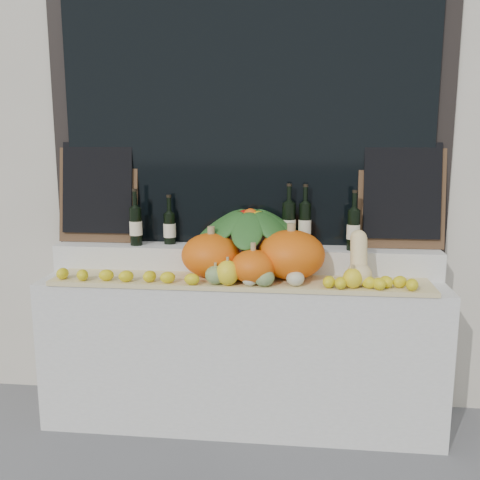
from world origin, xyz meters
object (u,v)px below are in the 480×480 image
object	(u,v)px
butternut_squash	(359,262)
wine_bottle_tall	(289,224)
pumpkin_right	(291,255)
produce_bowl	(250,228)
pumpkin_left	(211,255)

from	to	relation	value
butternut_squash	wine_bottle_tall	distance (m)	0.52
pumpkin_right	butternut_squash	distance (m)	0.37
butternut_squash	wine_bottle_tall	size ratio (longest dim) A/B	0.76
produce_bowl	pumpkin_left	bearing A→B (deg)	-135.06
pumpkin_right	wine_bottle_tall	bearing A→B (deg)	94.60
butternut_squash	produce_bowl	size ratio (longest dim) A/B	0.42
produce_bowl	wine_bottle_tall	world-z (taller)	wine_bottle_tall
butternut_squash	produce_bowl	distance (m)	0.68
pumpkin_left	wine_bottle_tall	bearing A→B (deg)	29.14
produce_bowl	butternut_squash	bearing A→B (deg)	-24.91
pumpkin_right	wine_bottle_tall	size ratio (longest dim) A/B	1.01
butternut_squash	produce_bowl	xyz separation A→B (m)	(-0.61, 0.28, 0.13)
pumpkin_left	butternut_squash	distance (m)	0.82
produce_bowl	pumpkin_right	bearing A→B (deg)	-39.42
butternut_squash	pumpkin_left	bearing A→B (deg)	174.43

